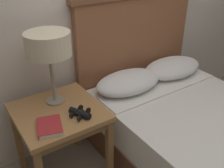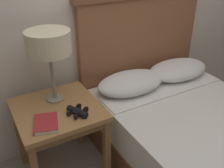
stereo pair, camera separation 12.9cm
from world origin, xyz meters
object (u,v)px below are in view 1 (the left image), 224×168
at_px(binoculars_pair, 80,113).
at_px(bed, 197,134).
at_px(nightstand, 59,120).
at_px(book_on_nightstand, 49,126).
at_px(table_lamp, 48,45).

bearing_deg(binoculars_pair, bed, -22.34).
xyz_separation_m(nightstand, bed, (0.92, -0.49, -0.22)).
height_order(nightstand, book_on_nightstand, book_on_nightstand).
height_order(nightstand, binoculars_pair, binoculars_pair).
bearing_deg(table_lamp, nightstand, -103.56).
bearing_deg(book_on_nightstand, nightstand, 51.36).
xyz_separation_m(book_on_nightstand, binoculars_pair, (0.22, 0.01, 0.01)).
distance_m(bed, book_on_nightstand, 1.14).
xyz_separation_m(nightstand, binoculars_pair, (0.09, -0.15, 0.10)).
bearing_deg(nightstand, bed, -27.86).
relative_size(book_on_nightstand, binoculars_pair, 1.40).
distance_m(nightstand, bed, 1.07).
height_order(table_lamp, binoculars_pair, table_lamp).
height_order(bed, binoculars_pair, bed).
bearing_deg(bed, nightstand, 152.14).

